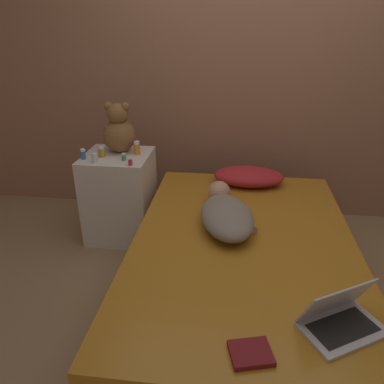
{
  "coord_description": "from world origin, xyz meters",
  "views": [
    {
      "loc": [
        -0.07,
        -1.93,
        1.69
      ],
      "look_at": [
        -0.35,
        0.26,
        0.64
      ],
      "focal_mm": 35.0,
      "sensor_mm": 36.0,
      "label": 1
    }
  ],
  "objects": [
    {
      "name": "book",
      "position": [
        0.03,
        -0.84,
        0.47
      ],
      "size": [
        0.19,
        0.17,
        0.02
      ],
      "rotation": [
        0.0,
        0.0,
        0.26
      ],
      "color": "maroon",
      "rests_on": "bed"
    },
    {
      "name": "wall_back",
      "position": [
        0.0,
        1.32,
        1.3
      ],
      "size": [
        8.0,
        0.06,
        2.6
      ],
      "color": "#996B51",
      "rests_on": "ground_plane"
    },
    {
      "name": "teddy_bear",
      "position": [
        -0.99,
        0.8,
        0.88
      ],
      "size": [
        0.25,
        0.25,
        0.39
      ],
      "color": "brown",
      "rests_on": "nightstand"
    },
    {
      "name": "bottle_clear",
      "position": [
        -1.1,
        0.53,
        0.74
      ],
      "size": [
        0.04,
        0.04,
        0.07
      ],
      "color": "silver",
      "rests_on": "nightstand"
    },
    {
      "name": "bottle_green",
      "position": [
        -0.9,
        0.6,
        0.74
      ],
      "size": [
        0.03,
        0.03,
        0.06
      ],
      "color": "#3D8E4C",
      "rests_on": "nightstand"
    },
    {
      "name": "bottle_blue",
      "position": [
        -1.21,
        0.59,
        0.75
      ],
      "size": [
        0.04,
        0.04,
        0.08
      ],
      "color": "#3866B2",
      "rests_on": "nightstand"
    },
    {
      "name": "person_lying",
      "position": [
        -0.12,
        0.19,
        0.54
      ],
      "size": [
        0.43,
        0.74,
        0.16
      ],
      "rotation": [
        0.0,
        0.0,
        0.2
      ],
      "color": "gray",
      "rests_on": "bed"
    },
    {
      "name": "ground_plane",
      "position": [
        0.0,
        0.0,
        0.0
      ],
      "size": [
        12.0,
        12.0,
        0.0
      ],
      "primitive_type": "plane",
      "color": "#937551"
    },
    {
      "name": "bottle_orange",
      "position": [
        -0.84,
        0.74,
        0.76
      ],
      "size": [
        0.05,
        0.05,
        0.11
      ],
      "color": "orange",
      "rests_on": "nightstand"
    },
    {
      "name": "pillow",
      "position": [
        0.03,
        0.84,
        0.53
      ],
      "size": [
        0.55,
        0.33,
        0.13
      ],
      "color": "red",
      "rests_on": "bed"
    },
    {
      "name": "laptop",
      "position": [
        0.41,
        -0.64,
        0.51
      ],
      "size": [
        0.41,
        0.36,
        0.21
      ],
      "rotation": [
        0.0,
        0.0,
        0.53
      ],
      "color": "silver",
      "rests_on": "bed"
    },
    {
      "name": "bottle_red",
      "position": [
        -0.83,
        0.51,
        0.74
      ],
      "size": [
        0.03,
        0.03,
        0.06
      ],
      "color": "#B72D2D",
      "rests_on": "nightstand"
    },
    {
      "name": "bottle_amber",
      "position": [
        -1.09,
        0.65,
        0.75
      ],
      "size": [
        0.05,
        0.05,
        0.08
      ],
      "color": "gold",
      "rests_on": "nightstand"
    },
    {
      "name": "bed",
      "position": [
        0.0,
        0.0,
        0.23
      ],
      "size": [
        1.36,
        2.07,
        0.46
      ],
      "color": "brown",
      "rests_on": "ground_plane"
    },
    {
      "name": "nightstand",
      "position": [
        -0.99,
        0.71,
        0.35
      ],
      "size": [
        0.51,
        0.49,
        0.71
      ],
      "color": "silver",
      "rests_on": "ground_plane"
    }
  ]
}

